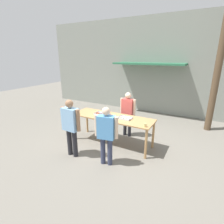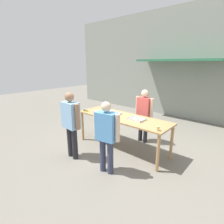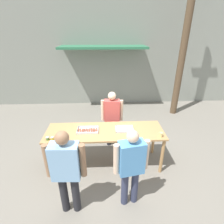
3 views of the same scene
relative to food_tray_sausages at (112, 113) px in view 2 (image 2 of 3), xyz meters
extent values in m
plane|color=slate|center=(0.38, -0.02, -0.94)|extent=(24.00, 24.00, 0.00)
cube|color=gray|center=(0.38, 3.98, 1.31)|extent=(12.00, 0.12, 4.50)
cube|color=#2D704C|center=(0.38, 3.43, 1.46)|extent=(3.20, 1.00, 0.08)
cube|color=tan|center=(0.38, -0.02, -0.03)|extent=(2.63, 0.83, 0.04)
cylinder|color=tan|center=(-0.87, -0.37, -0.50)|extent=(0.07, 0.07, 0.88)
cylinder|color=tan|center=(1.63, -0.37, -0.50)|extent=(0.07, 0.07, 0.88)
cylinder|color=tan|center=(-0.87, 0.33, -0.50)|extent=(0.07, 0.07, 0.88)
cylinder|color=tan|center=(1.63, 0.33, -0.50)|extent=(0.07, 0.07, 0.88)
cube|color=silver|center=(0.00, 0.00, -0.01)|extent=(0.47, 0.30, 0.01)
cube|color=silver|center=(0.00, -0.15, 0.01)|extent=(0.47, 0.01, 0.03)
cube|color=silver|center=(0.00, 0.15, 0.01)|extent=(0.47, 0.01, 0.03)
cube|color=silver|center=(-0.24, 0.00, 0.01)|extent=(0.01, 0.30, 0.03)
cube|color=silver|center=(0.23, 0.00, 0.01)|extent=(0.01, 0.30, 0.03)
cylinder|color=#A34C2D|center=(-0.21, 0.01, 0.01)|extent=(0.04, 0.15, 0.02)
cylinder|color=#A34C2D|center=(-0.17, 0.00, 0.01)|extent=(0.04, 0.13, 0.02)
cylinder|color=#A34C2D|center=(-0.12, 0.00, 0.01)|extent=(0.03, 0.12, 0.03)
cylinder|color=#A34C2D|center=(-0.09, 0.00, 0.01)|extent=(0.04, 0.12, 0.03)
cylinder|color=#A34C2D|center=(-0.04, 0.01, 0.01)|extent=(0.04, 0.12, 0.02)
cylinder|color=#A34C2D|center=(0.00, -0.01, 0.01)|extent=(0.03, 0.11, 0.02)
cylinder|color=#A34C2D|center=(0.04, 0.00, 0.01)|extent=(0.03, 0.14, 0.03)
cylinder|color=#A34C2D|center=(0.08, 0.00, 0.01)|extent=(0.03, 0.15, 0.03)
cylinder|color=#A34C2D|center=(0.12, -0.01, 0.01)|extent=(0.03, 0.12, 0.03)
cylinder|color=#A34C2D|center=(0.15, -0.01, 0.01)|extent=(0.03, 0.11, 0.03)
cylinder|color=#A34C2D|center=(0.19, 0.01, 0.01)|extent=(0.03, 0.14, 0.03)
cube|color=silver|center=(0.82, 0.00, -0.01)|extent=(0.41, 0.29, 0.01)
cube|color=silver|center=(0.82, -0.14, 0.01)|extent=(0.41, 0.01, 0.03)
cube|color=silver|center=(0.82, 0.14, 0.01)|extent=(0.41, 0.01, 0.03)
cube|color=silver|center=(0.62, 0.00, 0.01)|extent=(0.01, 0.29, 0.03)
cube|color=silver|center=(1.02, 0.00, 0.01)|extent=(0.01, 0.29, 0.03)
ellipsoid|color=beige|center=(0.68, -0.01, 0.01)|extent=(0.05, 0.09, 0.04)
ellipsoid|color=beige|center=(0.77, 0.00, 0.01)|extent=(0.05, 0.10, 0.03)
ellipsoid|color=beige|center=(0.87, -0.01, 0.01)|extent=(0.07, 0.11, 0.04)
ellipsoid|color=beige|center=(0.96, 0.01, 0.01)|extent=(0.06, 0.10, 0.04)
cylinder|color=#567A38|center=(-0.80, -0.32, 0.02)|extent=(0.07, 0.07, 0.06)
cylinder|color=#B2B2B7|center=(-0.80, -0.32, 0.05)|extent=(0.07, 0.07, 0.01)
cylinder|color=gold|center=(-0.70, -0.33, 0.02)|extent=(0.07, 0.07, 0.06)
cylinder|color=#B2B2B7|center=(-0.70, -0.33, 0.05)|extent=(0.07, 0.07, 0.01)
cylinder|color=#DBC67A|center=(1.56, -0.32, 0.04)|extent=(0.07, 0.07, 0.10)
cylinder|color=#232328|center=(0.49, 0.75, -0.56)|extent=(0.12, 0.12, 0.76)
cylinder|color=#232328|center=(0.66, 0.74, -0.56)|extent=(0.12, 0.12, 0.76)
cube|color=#C64C47|center=(0.58, 0.75, 0.12)|extent=(0.41, 0.24, 0.60)
sphere|color=beige|center=(0.58, 0.75, 0.53)|extent=(0.20, 0.20, 0.20)
cylinder|color=beige|center=(0.33, 0.76, 0.13)|extent=(0.09, 0.09, 0.57)
cylinder|color=beige|center=(0.82, 0.73, 0.13)|extent=(0.09, 0.09, 0.57)
cylinder|color=#232328|center=(-0.15, -1.21, -0.54)|extent=(0.14, 0.14, 0.79)
cylinder|color=#232328|center=(-0.36, -1.20, -0.54)|extent=(0.14, 0.14, 0.79)
cube|color=#84B2DB|center=(-0.25, -1.20, 0.17)|extent=(0.46, 0.27, 0.63)
sphere|color=#936B4C|center=(-0.25, -1.20, 0.60)|extent=(0.21, 0.21, 0.21)
cylinder|color=#936B4C|center=(0.02, -1.22, 0.18)|extent=(0.10, 0.10, 0.59)
cylinder|color=#936B4C|center=(-0.53, -1.19, 0.18)|extent=(0.10, 0.10, 0.59)
cylinder|color=#333851|center=(0.90, -1.08, -0.56)|extent=(0.13, 0.13, 0.75)
cylinder|color=#333851|center=(0.71, -1.12, -0.56)|extent=(0.13, 0.13, 0.75)
cube|color=#5193D1|center=(0.81, -1.10, 0.11)|extent=(0.46, 0.31, 0.60)
sphere|color=beige|center=(0.81, -1.10, 0.53)|extent=(0.20, 0.20, 0.20)
cylinder|color=beige|center=(1.06, -1.05, 0.13)|extent=(0.10, 0.10, 0.57)
cylinder|color=beige|center=(0.55, -1.15, 0.13)|extent=(0.10, 0.10, 0.57)
camera|label=1|loc=(2.87, -4.54, 1.81)|focal=28.00mm
camera|label=2|loc=(3.10, -3.53, 1.36)|focal=28.00mm
camera|label=3|loc=(0.37, -3.38, 2.03)|focal=28.00mm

